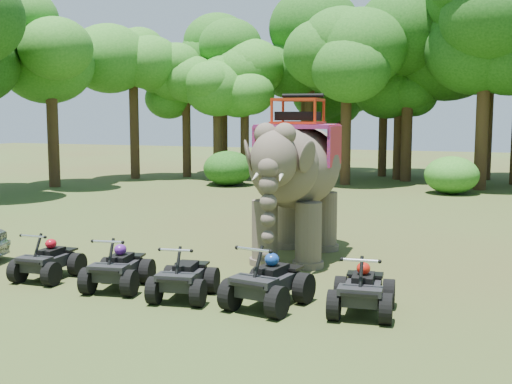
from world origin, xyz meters
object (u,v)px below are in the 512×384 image
at_px(atv_2, 184,271).
at_px(elephant, 297,177).
at_px(atv_1, 118,262).
at_px(atv_3, 268,274).
at_px(atv_0, 48,255).
at_px(atv_4, 363,283).

bearing_deg(atv_2, elephant, 68.40).
distance_m(atv_1, atv_3, 3.52).
bearing_deg(atv_2, atv_0, 166.78).
distance_m(atv_0, atv_3, 5.52).
bearing_deg(elephant, atv_4, -61.77).
relative_size(atv_2, atv_4, 0.97).
bearing_deg(atv_0, atv_4, -2.07).
height_order(atv_2, atv_4, atv_4).
relative_size(atv_0, atv_3, 0.87).
height_order(elephant, atv_0, elephant).
relative_size(elephant, atv_1, 3.22).
height_order(elephant, atv_1, elephant).
bearing_deg(atv_1, atv_4, -8.22).
bearing_deg(atv_4, elephant, 115.41).
xyz_separation_m(elephant, atv_3, (0.81, -4.50, -1.52)).
xyz_separation_m(atv_1, atv_4, (5.37, 0.14, 0.01)).
relative_size(atv_1, atv_2, 1.02).
bearing_deg(atv_3, elephant, 109.77).
relative_size(atv_0, atv_1, 0.95).
bearing_deg(atv_0, elephant, 40.19).
height_order(atv_1, atv_2, atv_1).
height_order(atv_0, atv_4, atv_4).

